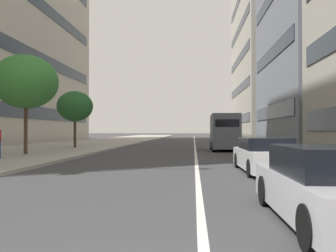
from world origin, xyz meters
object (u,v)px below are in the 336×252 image
car_approaching_light (331,187)px  delivery_van_ahead (224,131)px  car_lead_in_lane (265,156)px  street_tree_far_plaza (75,106)px  street_tree_by_lamp_post (26,82)px

car_approaching_light → delivery_van_ahead: delivery_van_ahead is taller
car_lead_in_lane → street_tree_far_plaza: 19.87m
car_approaching_light → car_lead_in_lane: car_approaching_light is taller
car_approaching_light → delivery_van_ahead: size_ratio=0.84×
car_approaching_light → street_tree_far_plaza: street_tree_far_plaza is taller
street_tree_far_plaza → street_tree_by_lamp_post: bearing=178.2°
car_approaching_light → street_tree_by_lamp_post: (14.32, 12.53, 3.93)m
car_lead_in_lane → street_tree_by_lamp_post: street_tree_by_lamp_post is taller
car_lead_in_lane → street_tree_far_plaza: street_tree_far_plaza is taller
car_approaching_light → street_tree_by_lamp_post: size_ratio=0.70×
car_lead_in_lane → street_tree_by_lamp_post: bearing=60.7°
car_approaching_light → street_tree_by_lamp_post: bearing=41.1°
delivery_van_ahead → street_tree_by_lamp_post: size_ratio=0.83×
car_approaching_light → street_tree_far_plaza: bearing=28.7°
street_tree_far_plaza → car_approaching_light: bearing=-151.2°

